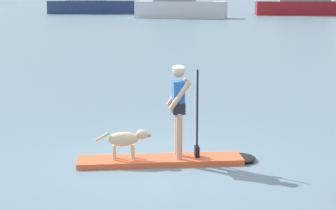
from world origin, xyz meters
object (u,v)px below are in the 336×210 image
at_px(dog, 126,140).
at_px(moored_boat_far_starboard, 90,2).
at_px(paddleboard, 172,160).
at_px(moored_boat_starboard, 309,1).
at_px(moored_boat_port, 179,5).
at_px(person_paddler, 179,104).

bearing_deg(dog, moored_boat_far_starboard, 106.40).
xyz_separation_m(paddleboard, moored_boat_starboard, (7.04, 60.94, 1.49)).
xyz_separation_m(moored_boat_far_starboard, moored_boat_port, (12.15, -8.97, -0.01)).
bearing_deg(moored_boat_starboard, paddleboard, -96.59).
bearing_deg(moored_boat_port, moored_boat_starboard, 32.14).
relative_size(person_paddler, dog, 1.70).
bearing_deg(dog, moored_boat_port, 96.45).
xyz_separation_m(paddleboard, moored_boat_port, (-6.76, 52.27, 1.28)).
bearing_deg(dog, paddleboard, 14.40).
distance_m(person_paddler, dog, 1.17).
xyz_separation_m(paddleboard, person_paddler, (0.13, 0.03, 1.05)).
bearing_deg(dog, person_paddler, 14.40).
distance_m(moored_boat_far_starboard, moored_boat_starboard, 25.95).
xyz_separation_m(dog, moored_boat_port, (-5.93, 52.48, 0.87)).
relative_size(paddleboard, moored_boat_starboard, 0.26).
bearing_deg(moored_boat_port, moored_boat_far_starboard, 143.57).
height_order(dog, moored_boat_starboard, moored_boat_starboard).
bearing_deg(moored_boat_port, dog, -83.55).
height_order(paddleboard, moored_boat_far_starboard, moored_boat_far_starboard).
distance_m(person_paddler, moored_boat_port, 52.69).
distance_m(dog, moored_boat_far_starboard, 64.07).
bearing_deg(moored_boat_starboard, moored_boat_far_starboard, 179.33).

